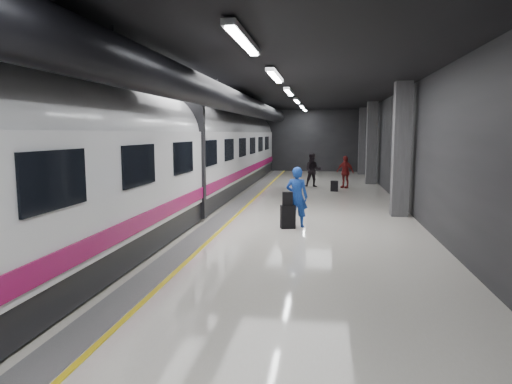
{
  "coord_description": "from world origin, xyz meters",
  "views": [
    {
      "loc": [
        2.01,
        -13.95,
        2.82
      ],
      "look_at": [
        0.13,
        -1.49,
        1.18
      ],
      "focal_mm": 32.0,
      "sensor_mm": 36.0,
      "label": 1
    }
  ],
  "objects": [
    {
      "name": "traveler_far_a",
      "position": [
        1.41,
        9.95,
        0.88
      ],
      "size": [
        0.88,
        0.7,
        1.77
      ],
      "primitive_type": "imported",
      "rotation": [
        0.0,
        0.0,
        0.03
      ],
      "color": "black",
      "rests_on": "ground"
    },
    {
      "name": "suitcase_main",
      "position": [
        0.96,
        -0.66,
        0.34
      ],
      "size": [
        0.48,
        0.38,
        0.69
      ],
      "primitive_type": "cube",
      "rotation": [
        0.0,
        0.0,
        0.3
      ],
      "color": "black",
      "rests_on": "ground"
    },
    {
      "name": "train",
      "position": [
        -3.25,
        -0.0,
        2.07
      ],
      "size": [
        3.05,
        38.0,
        4.05
      ],
      "color": "black",
      "rests_on": "ground"
    },
    {
      "name": "ground",
      "position": [
        0.0,
        0.0,
        0.0
      ],
      "size": [
        40.0,
        40.0,
        0.0
      ],
      "primitive_type": "plane",
      "color": "silver",
      "rests_on": "ground"
    },
    {
      "name": "shoulder_bag",
      "position": [
        0.95,
        -0.68,
        0.89
      ],
      "size": [
        0.33,
        0.21,
        0.41
      ],
      "primitive_type": "cube",
      "rotation": [
        0.0,
        0.0,
        0.15
      ],
      "color": "black",
      "rests_on": "suitcase_main"
    },
    {
      "name": "traveler_main",
      "position": [
        1.2,
        -0.38,
        0.91
      ],
      "size": [
        0.72,
        0.52,
        1.81
      ],
      "primitive_type": "imported",
      "rotation": [
        0.0,
        0.0,
        3.0
      ],
      "color": "blue",
      "rests_on": "ground"
    },
    {
      "name": "platform_hall",
      "position": [
        -0.29,
        0.96,
        3.54
      ],
      "size": [
        10.02,
        40.02,
        4.51
      ],
      "color": "black",
      "rests_on": "ground"
    },
    {
      "name": "suitcase_far",
      "position": [
        2.5,
        8.29,
        0.26
      ],
      "size": [
        0.37,
        0.26,
        0.52
      ],
      "primitive_type": "cube",
      "rotation": [
        0.0,
        0.0,
        -0.11
      ],
      "color": "black",
      "rests_on": "ground"
    },
    {
      "name": "traveler_far_b",
      "position": [
        3.05,
        9.8,
        0.83
      ],
      "size": [
        1.03,
        0.86,
        1.65
      ],
      "primitive_type": "imported",
      "rotation": [
        0.0,
        0.0,
        -0.57
      ],
      "color": "maroon",
      "rests_on": "ground"
    }
  ]
}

